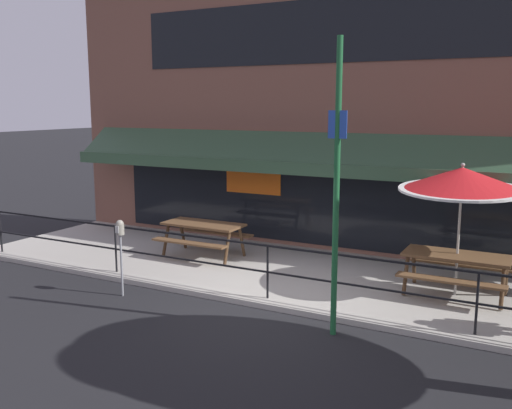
% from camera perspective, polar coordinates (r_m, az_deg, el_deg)
% --- Properties ---
extents(ground_plane, '(120.00, 120.00, 0.00)m').
position_cam_1_polar(ground_plane, '(9.97, 0.37, -10.38)').
color(ground_plane, black).
extents(patio_deck, '(15.00, 4.00, 0.10)m').
position_cam_1_polar(patio_deck, '(11.67, 4.94, -7.10)').
color(patio_deck, '#ADA89E').
rests_on(patio_deck, ground).
extents(restaurant_building, '(15.00, 1.60, 7.26)m').
position_cam_1_polar(restaurant_building, '(13.24, 9.00, 10.44)').
color(restaurant_building, brown).
rests_on(restaurant_building, ground).
extents(patio_railing, '(13.84, 0.04, 0.97)m').
position_cam_1_polar(patio_railing, '(9.97, 1.17, -5.54)').
color(patio_railing, black).
rests_on(patio_railing, patio_deck).
extents(picnic_table_left, '(1.80, 1.42, 0.76)m').
position_cam_1_polar(picnic_table_left, '(12.76, -5.27, -2.57)').
color(picnic_table_left, brown).
rests_on(picnic_table_left, patio_deck).
extents(picnic_table_centre, '(1.80, 1.42, 0.76)m').
position_cam_1_polar(picnic_table_centre, '(10.71, 19.39, -5.54)').
color(picnic_table_centre, brown).
rests_on(picnic_table_centre, patio_deck).
extents(patio_umbrella_centre, '(2.14, 2.14, 2.38)m').
position_cam_1_polar(patio_umbrella_centre, '(10.50, 19.91, 2.34)').
color(patio_umbrella_centre, '#B7B2A8').
rests_on(patio_umbrella_centre, patio_deck).
extents(parking_meter_near, '(0.15, 0.16, 1.42)m').
position_cam_1_polar(parking_meter_near, '(10.57, -13.42, -2.97)').
color(parking_meter_near, gray).
rests_on(parking_meter_near, ground).
extents(street_sign_pole, '(0.28, 0.09, 4.42)m').
position_cam_1_polar(street_sign_pole, '(8.42, 8.05, 1.70)').
color(street_sign_pole, '#1E6033').
rests_on(street_sign_pole, ground).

